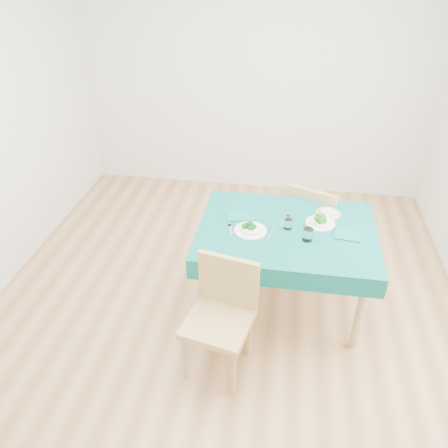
# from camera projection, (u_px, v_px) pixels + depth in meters

# --- Properties ---
(room_shell) EXTENTS (4.02, 4.52, 2.73)m
(room_shell) POSITION_uv_depth(u_px,v_px,m) (224.00, 163.00, 2.99)
(room_shell) COLOR olive
(room_shell) RESTS_ON ground
(table) EXTENTS (1.36, 1.04, 0.76)m
(table) POSITION_uv_depth(u_px,v_px,m) (283.00, 267.00, 3.58)
(table) COLOR #085851
(table) RESTS_ON ground
(chair_near) EXTENTS (0.53, 0.56, 1.09)m
(chair_near) POSITION_uv_depth(u_px,v_px,m) (218.00, 310.00, 2.93)
(chair_near) COLOR #AA8850
(chair_near) RESTS_ON ground
(chair_far) EXTENTS (0.59, 0.61, 1.10)m
(chair_far) POSITION_uv_depth(u_px,v_px,m) (317.00, 210.00, 4.01)
(chair_far) COLOR #AA8850
(chair_far) RESTS_ON ground
(bowl_near) EXTENTS (0.25, 0.25, 0.08)m
(bowl_near) POSITION_uv_depth(u_px,v_px,m) (251.00, 227.00, 3.33)
(bowl_near) COLOR white
(bowl_near) RESTS_ON table
(bowl_far) EXTENTS (0.23, 0.23, 0.07)m
(bowl_far) POSITION_uv_depth(u_px,v_px,m) (321.00, 220.00, 3.41)
(bowl_far) COLOR white
(bowl_far) RESTS_ON table
(fork_near) EXTENTS (0.07, 0.18, 0.00)m
(fork_near) POSITION_uv_depth(u_px,v_px,m) (231.00, 231.00, 3.35)
(fork_near) COLOR silver
(fork_near) RESTS_ON table
(knife_near) EXTENTS (0.06, 0.19, 0.00)m
(knife_near) POSITION_uv_depth(u_px,v_px,m) (269.00, 237.00, 3.28)
(knife_near) COLOR silver
(knife_near) RESTS_ON table
(fork_far) EXTENTS (0.07, 0.19, 0.00)m
(fork_far) POSITION_uv_depth(u_px,v_px,m) (285.00, 221.00, 3.47)
(fork_far) COLOR silver
(fork_far) RESTS_ON table
(knife_far) EXTENTS (0.05, 0.20, 0.00)m
(knife_far) POSITION_uv_depth(u_px,v_px,m) (357.00, 232.00, 3.33)
(knife_far) COLOR silver
(knife_far) RESTS_ON table
(napkin_near) EXTENTS (0.25, 0.20, 0.01)m
(napkin_near) POSITION_uv_depth(u_px,v_px,m) (241.00, 216.00, 3.52)
(napkin_near) COLOR #0B6259
(napkin_near) RESTS_ON table
(napkin_far) EXTENTS (0.22, 0.16, 0.01)m
(napkin_far) POSITION_uv_depth(u_px,v_px,m) (348.00, 235.00, 3.29)
(napkin_far) COLOR #0B6259
(napkin_far) RESTS_ON table
(tumbler_center) EXTENTS (0.06, 0.06, 0.08)m
(tumbler_center) POSITION_uv_depth(u_px,v_px,m) (288.00, 224.00, 3.36)
(tumbler_center) COLOR white
(tumbler_center) RESTS_ON table
(tumbler_side) EXTENTS (0.08, 0.08, 0.10)m
(tumbler_side) POSITION_uv_depth(u_px,v_px,m) (308.00, 234.00, 3.22)
(tumbler_side) COLOR white
(tumbler_side) RESTS_ON table
(side_plate) EXTENTS (0.20, 0.20, 0.01)m
(side_plate) POSITION_uv_depth(u_px,v_px,m) (328.00, 214.00, 3.55)
(side_plate) COLOR #AFBC5C
(side_plate) RESTS_ON table
(bread_slice) EXTENTS (0.15, 0.15, 0.02)m
(bread_slice) POSITION_uv_depth(u_px,v_px,m) (328.00, 212.00, 3.55)
(bread_slice) COLOR beige
(bread_slice) RESTS_ON side_plate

